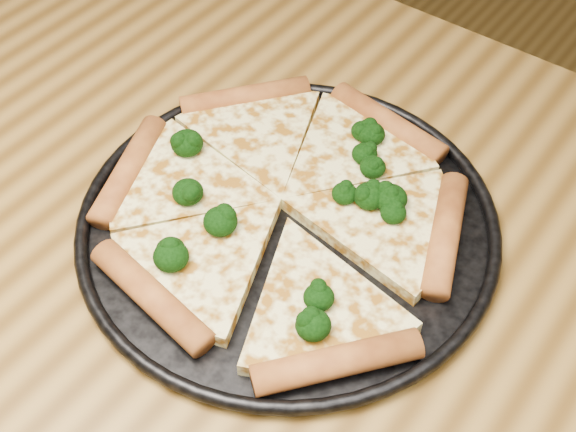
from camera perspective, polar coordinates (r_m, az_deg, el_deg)
The scene contains 4 objects.
dining_table at distance 0.74m, azimuth -5.00°, elevation -8.72°, with size 1.20×0.90×0.75m.
pizza_pan at distance 0.69m, azimuth 0.00°, elevation -0.45°, with size 0.38×0.38×0.02m.
pizza at distance 0.69m, azimuth -0.43°, elevation 0.90°, with size 0.36×0.34×0.03m.
broccoli_florets at distance 0.68m, azimuth 0.23°, elevation 0.93°, with size 0.24×0.26×0.02m.
Camera 1 is at (0.29, -0.28, 1.28)m, focal length 47.92 mm.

